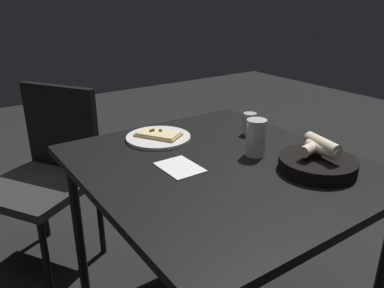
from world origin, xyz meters
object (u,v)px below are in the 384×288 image
(dining_table, at_px, (219,179))
(pizza_plate, at_px, (158,137))
(beer_glass, at_px, (256,140))
(chair_near, at_px, (48,166))
(pepper_shaker, at_px, (249,125))
(bread_basket, at_px, (318,162))

(dining_table, distance_m, pizza_plate, 0.34)
(beer_glass, bearing_deg, pizza_plate, -148.60)
(pizza_plate, height_order, beer_glass, beer_glass)
(beer_glass, bearing_deg, dining_table, -97.75)
(pizza_plate, distance_m, beer_glass, 0.41)
(dining_table, relative_size, pizza_plate, 3.84)
(chair_near, bearing_deg, pizza_plate, 35.73)
(pizza_plate, xyz_separation_m, beer_glass, (0.34, 0.21, 0.05))
(dining_table, relative_size, pepper_shaker, 11.13)
(bread_basket, bearing_deg, pepper_shaker, 171.11)
(beer_glass, bearing_deg, pepper_shaker, 142.57)
(bread_basket, xyz_separation_m, chair_near, (-1.04, -0.63, -0.25))
(beer_glass, distance_m, pepper_shaker, 0.23)
(bread_basket, xyz_separation_m, pepper_shaker, (-0.40, 0.06, 0.01))
(bread_basket, relative_size, beer_glass, 1.89)
(pepper_shaker, distance_m, chair_near, 0.97)
(beer_glass, bearing_deg, bread_basket, 19.39)
(beer_glass, xyz_separation_m, chair_near, (-0.82, -0.55, -0.27))
(dining_table, bearing_deg, pizza_plate, -169.56)
(chair_near, bearing_deg, bread_basket, 31.20)
(pepper_shaker, relative_size, chair_near, 0.10)
(bread_basket, distance_m, chair_near, 1.24)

